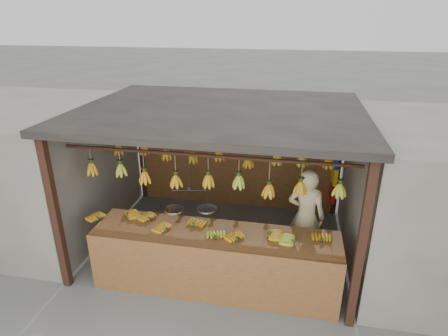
# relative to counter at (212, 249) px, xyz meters

# --- Properties ---
(ground) EXTENTS (80.00, 80.00, 0.00)m
(ground) POSITION_rel_counter_xyz_m (-0.14, 1.23, -0.71)
(ground) COLOR #5B5B57
(stall) EXTENTS (4.30, 3.30, 2.40)m
(stall) POSITION_rel_counter_xyz_m (-0.14, 1.55, 1.26)
(stall) COLOR black
(stall) RESTS_ON ground
(neighbor_left) EXTENTS (3.00, 3.00, 2.30)m
(neighbor_left) POSITION_rel_counter_xyz_m (-3.74, 1.23, 0.44)
(neighbor_left) COLOR slate
(neighbor_left) RESTS_ON ground
(counter) EXTENTS (3.62, 0.79, 0.96)m
(counter) POSITION_rel_counter_xyz_m (0.00, 0.00, 0.00)
(counter) COLOR brown
(counter) RESTS_ON ground
(hanging_bananas) EXTENTS (3.62, 2.24, 0.39)m
(hanging_bananas) POSITION_rel_counter_xyz_m (-0.14, 1.22, 0.92)
(hanging_bananas) COLOR #B17912
(hanging_bananas) RESTS_ON ground
(balance_scale) EXTENTS (0.71, 0.37, 0.84)m
(balance_scale) POSITION_rel_counter_xyz_m (-0.36, 0.23, 0.51)
(balance_scale) COLOR black
(balance_scale) RESTS_ON ground
(vendor) EXTENTS (0.65, 0.50, 1.60)m
(vendor) POSITION_rel_counter_xyz_m (1.26, 1.01, 0.09)
(vendor) COLOR beige
(vendor) RESTS_ON ground
(bag_bundles) EXTENTS (0.08, 0.26, 1.25)m
(bag_bundles) POSITION_rel_counter_xyz_m (1.80, 2.58, 0.29)
(bag_bundles) COLOR #199926
(bag_bundles) RESTS_ON ground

